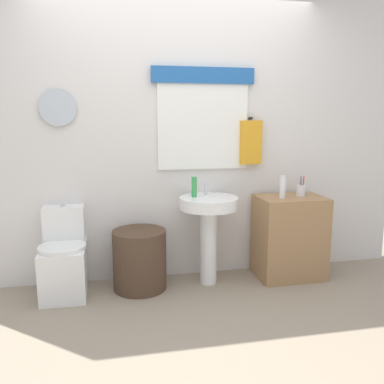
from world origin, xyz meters
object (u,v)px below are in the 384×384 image
at_px(laundry_hamper, 140,260).
at_px(soap_bottle, 194,187).
at_px(wooden_cabinet, 289,237).
at_px(toothbrush_cup, 301,190).
at_px(lotion_bottle, 283,187).
at_px(toilet, 64,261).
at_px(pedestal_sink, 209,219).

relative_size(laundry_hamper, soap_bottle, 2.95).
relative_size(wooden_cabinet, toothbrush_cup, 4.10).
bearing_deg(toothbrush_cup, lotion_bottle, -164.05).
xyz_separation_m(toilet, laundry_hamper, (0.63, -0.03, -0.03)).
height_order(wooden_cabinet, toothbrush_cup, toothbrush_cup).
distance_m(pedestal_sink, soap_bottle, 0.31).
distance_m(wooden_cabinet, soap_bottle, 1.02).
bearing_deg(toilet, toothbrush_cup, -0.27).
relative_size(toilet, soap_bottle, 4.22).
xyz_separation_m(pedestal_sink, lotion_bottle, (0.67, -0.04, 0.27)).
distance_m(toilet, soap_bottle, 1.26).
bearing_deg(soap_bottle, toilet, -178.97).
bearing_deg(wooden_cabinet, soap_bottle, 176.79).
xyz_separation_m(laundry_hamper, lotion_bottle, (1.28, -0.04, 0.60)).
height_order(laundry_hamper, pedestal_sink, pedestal_sink).
xyz_separation_m(pedestal_sink, toothbrush_cup, (0.88, 0.02, 0.22)).
relative_size(toilet, wooden_cabinet, 0.98).
distance_m(toilet, pedestal_sink, 1.28).
height_order(laundry_hamper, wooden_cabinet, wooden_cabinet).
xyz_separation_m(lotion_bottle, toothbrush_cup, (0.21, 0.06, -0.05)).
distance_m(laundry_hamper, lotion_bottle, 1.41).
relative_size(toilet, lotion_bottle, 3.71).
bearing_deg(laundry_hamper, wooden_cabinet, 0.00).
height_order(laundry_hamper, soap_bottle, soap_bottle).
relative_size(laundry_hamper, lotion_bottle, 2.59).
bearing_deg(toilet, wooden_cabinet, -0.85).
distance_m(toilet, wooden_cabinet, 2.02).
xyz_separation_m(laundry_hamper, soap_bottle, (0.49, 0.05, 0.61)).
height_order(wooden_cabinet, lotion_bottle, lotion_bottle).
bearing_deg(soap_bottle, toothbrush_cup, -1.73).
distance_m(pedestal_sink, lotion_bottle, 0.72).
bearing_deg(toilet, soap_bottle, 1.03).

